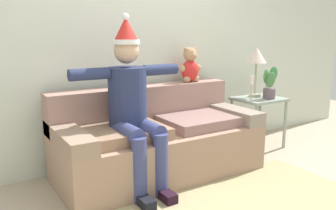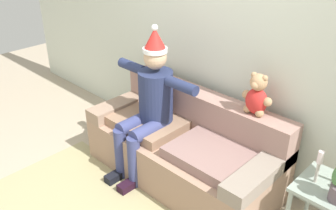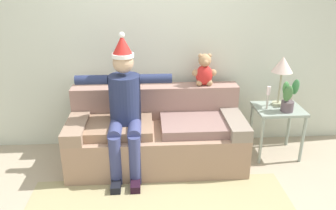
# 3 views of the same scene
# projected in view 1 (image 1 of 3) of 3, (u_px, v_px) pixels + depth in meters

# --- Properties ---
(back_wall) EXTENTS (7.00, 0.10, 2.70)m
(back_wall) POSITION_uv_depth(u_px,v_px,m) (132.00, 34.00, 3.63)
(back_wall) COLOR silver
(back_wall) RESTS_ON ground_plane
(couch) EXTENTS (1.96, 0.88, 0.83)m
(couch) POSITION_uv_depth(u_px,v_px,m) (157.00, 140.00, 3.41)
(couch) COLOR #A17E67
(couch) RESTS_ON ground_plane
(person_seated) EXTENTS (1.02, 0.77, 1.53)m
(person_seated) POSITION_uv_depth(u_px,v_px,m) (132.00, 102.00, 3.01)
(person_seated) COLOR navy
(person_seated) RESTS_ON ground_plane
(teddy_bear) EXTENTS (0.29, 0.17, 0.38)m
(teddy_bear) POSITION_uv_depth(u_px,v_px,m) (190.00, 66.00, 3.79)
(teddy_bear) COLOR red
(teddy_bear) RESTS_ON couch
(side_table) EXTENTS (0.55, 0.46, 0.60)m
(side_table) POSITION_uv_depth(u_px,v_px,m) (259.00, 106.00, 4.15)
(side_table) COLOR #909F94
(side_table) RESTS_ON ground_plane
(table_lamp) EXTENTS (0.24, 0.24, 0.59)m
(table_lamp) POSITION_uv_depth(u_px,v_px,m) (257.00, 58.00, 4.13)
(table_lamp) COLOR #B1B691
(table_lamp) RESTS_ON side_table
(potted_plant) EXTENTS (0.22, 0.20, 0.38)m
(potted_plant) POSITION_uv_depth(u_px,v_px,m) (270.00, 84.00, 4.04)
(potted_plant) COLOR #5D4D54
(potted_plant) RESTS_ON side_table
(candle_tall) EXTENTS (0.04, 0.04, 0.28)m
(candle_tall) POSITION_uv_depth(u_px,v_px,m) (252.00, 84.00, 4.00)
(candle_tall) COLOR beige
(candle_tall) RESTS_ON side_table
(candle_short) EXTENTS (0.04, 0.04, 0.25)m
(candle_short) POSITION_uv_depth(u_px,v_px,m) (266.00, 83.00, 4.21)
(candle_short) COLOR beige
(candle_short) RESTS_ON side_table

